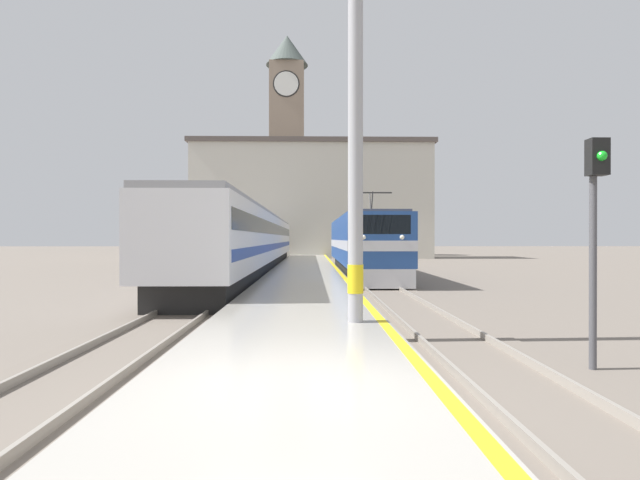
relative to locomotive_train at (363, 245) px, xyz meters
name	(u,v)px	position (x,y,z in m)	size (l,w,h in m)	color
ground_plane	(307,268)	(-3.25, 7.99, -1.78)	(200.00, 200.00, 0.00)	#70665B
platform	(306,269)	(-3.25, 2.99, -1.57)	(3.86, 140.00, 0.43)	#ADA89E
rail_track_near	(358,272)	(0.00, 2.99, -1.75)	(2.83, 140.00, 0.16)	#70665B
rail_track_far	(253,272)	(-6.59, 2.99, -1.75)	(2.83, 140.00, 0.16)	#70665B
locomotive_train	(363,245)	(0.00, 0.00, 0.00)	(2.92, 15.94, 4.44)	black
passenger_train	(254,241)	(-6.59, 3.68, 0.23)	(2.92, 37.52, 3.71)	black
catenary_mast	(358,127)	(-1.99, -17.95, 2.71)	(2.36, 0.34, 8.33)	#9E9EA3
clock_tower	(287,139)	(-5.98, 35.38, 13.15)	(5.34, 5.34, 28.09)	gray
station_building	(312,200)	(-2.83, 27.17, 4.66)	(26.51, 6.94, 12.83)	beige
signal_post	(595,215)	(1.70, -20.25, 0.78)	(0.30, 0.39, 3.80)	#4C4C51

